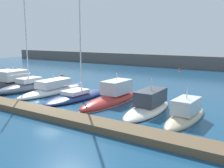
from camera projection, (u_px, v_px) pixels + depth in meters
The scene contains 12 objects.
ground_plane at pixel (49, 107), 24.47m from camera, with size 120.00×120.00×0.00m, color navy.
dock_pier at pixel (31, 110), 22.71m from camera, with size 39.78×1.96×0.52m, color brown.
breakwater_seawall at pixel (182, 61), 57.66m from camera, with size 108.00×3.20×2.76m, color #5B5651.
motorboat_charcoal_second at pixel (13, 82), 35.07m from camera, with size 3.29×9.79×3.62m.
sailboat_slate_third at pixel (27, 86), 32.56m from camera, with size 2.85×8.59×14.01m.
motorboat_white_fourth at pixel (52, 90), 30.84m from camera, with size 2.80×9.94×3.12m.
sailboat_navy_fifth at pixel (77, 95), 27.97m from camera, with size 3.49×9.37×14.78m.
motorboat_red_sixth at pixel (113, 97), 26.34m from camera, with size 2.89×9.99×3.34m.
motorboat_ivory_seventh at pixel (149, 106), 23.10m from camera, with size 2.69×8.05×3.34m.
motorboat_sand_eighth at pixel (186, 114), 20.66m from camera, with size 2.33×7.44×3.05m.
mooring_buoy_orange at pixel (62, 75), 45.39m from camera, with size 0.54×0.54×0.54m, color orange.
mooring_buoy_red at pixel (180, 70), 52.80m from camera, with size 0.62×0.62×0.62m, color red.
Camera 1 is at (17.99, -16.58, 6.54)m, focal length 40.73 mm.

